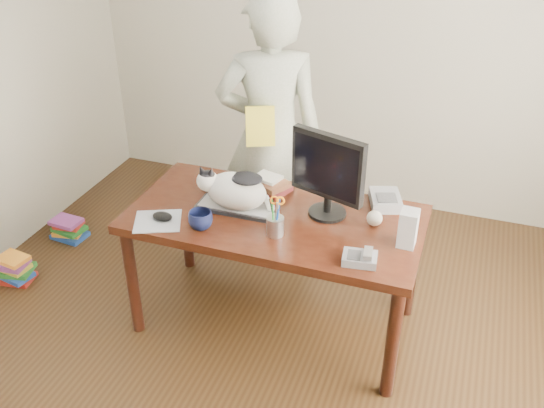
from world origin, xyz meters
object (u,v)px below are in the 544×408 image
Objects in this scene: cat at (234,189)px; book_pile_b at (69,229)px; desk at (280,231)px; baseball at (375,218)px; book_stack at (269,184)px; mouse at (162,216)px; calculator at (385,200)px; monitor at (328,171)px; phone at (361,258)px; person at (270,136)px; pen_cup at (275,224)px; book_pile_a at (14,269)px; coffee_mug at (201,220)px; speaker at (408,228)px; keyboard at (237,207)px.

book_pile_b is at bearing 165.69° from cat.
desk is 0.56m from baseball.
mouse is at bearing -107.16° from book_stack.
mouse is (-0.32, -0.24, -0.10)m from cat.
book_stack is at bearing 166.78° from calculator.
book_pile_b is at bearing -169.47° from monitor.
phone is 1.20m from person.
book_pile_a is (-1.81, -0.02, -0.73)m from pen_cup.
book_pile_b is at bearing 157.14° from phone.
coffee_mug is at bearing -23.32° from book_pile_b.
monitor is at bearing 110.39° from person.
pen_cup is 0.48m from phone.
phone is 2.38m from book_pile_a.
desk is at bearing -174.87° from calculator.
calculator is 2.45m from book_pile_a.
book_pile_b is (-2.44, 0.39, -0.78)m from speaker.
book_stack is at bearing 25.92° from mouse.
person is at bearing 10.87° from book_pile_b.
book_pile_a is (-2.28, 0.07, -0.69)m from phone.
keyboard is 2.29× the size of speaker.
keyboard is at bearing -172.59° from baseball.
book_stack is at bearing 68.36° from coffee_mug.
keyboard is 0.33m from pen_cup.
monitor is at bearing 54.05° from pen_cup.
speaker is 0.72× the size of book_stack.
pen_cup is at bearing 88.24° from person.
person is at bearing 123.64° from phone.
monitor is 0.71m from coffee_mug.
book_pile_a is 1.05× the size of book_pile_b.
baseball is 2.38m from book_pile_b.
pen_cup is at bearing -150.75° from baseball.
pen_cup is at bearing -29.08° from cat.
monitor is at bearing 119.48° from phone.
coffee_mug is at bearing -2.07° from book_pile_a.
cat is at bearing -13.77° from book_pile_b.
monitor is at bearing 0.35° from book_stack.
desk is 6.20× the size of book_pile_b.
desk is 3.56× the size of keyboard.
phone reaches higher than mouse.
person reaches higher than speaker.
calculator reaches higher than desk.
monitor is 0.43m from calculator.
book_pile_a is at bearing 177.93° from coffee_mug.
baseball is at bearing 0.70° from desk.
speaker is 1.19m from person.
speaker is at bearing 3.59° from book_stack.
mouse is 0.67× the size of speaker.
calculator is 0.87m from person.
phone is 0.66× the size of book_pile_a.
speaker reaches higher than calculator.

